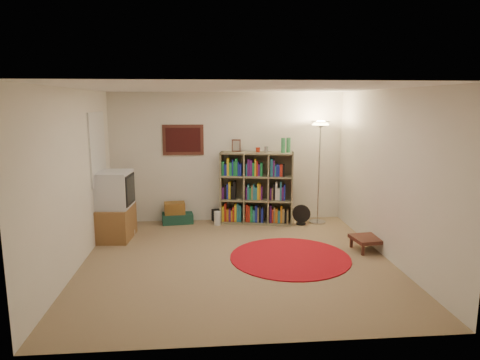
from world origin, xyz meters
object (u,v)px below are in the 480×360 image
object	(u,v)px
bookshelf	(256,189)
floor_fan	(301,215)
side_table	(368,239)
floor_lamp	(320,139)
tv_stand	(115,207)
suitcase	(178,218)

from	to	relation	value
bookshelf	floor_fan	bearing A→B (deg)	-3.81
bookshelf	floor_fan	xyz separation A→B (m)	(0.85, -0.23, -0.47)
floor_fan	side_table	bearing A→B (deg)	-55.87
floor_lamp	side_table	world-z (taller)	floor_lamp
floor_lamp	floor_fan	bearing A→B (deg)	-163.05
tv_stand	side_table	distance (m)	4.22
floor_fan	suitcase	size ratio (longest dim) A/B	0.62
floor_fan	bookshelf	bearing A→B (deg)	173.52
suitcase	tv_stand	bearing A→B (deg)	-145.79
bookshelf	side_table	world-z (taller)	bookshelf
suitcase	bookshelf	bearing A→B (deg)	-11.67
bookshelf	tv_stand	bearing A→B (deg)	-152.13
floor_lamp	suitcase	distance (m)	3.13
bookshelf	tv_stand	xyz separation A→B (m)	(-2.51, -0.76, -0.11)
suitcase	floor_fan	bearing A→B (deg)	-15.47
tv_stand	suitcase	world-z (taller)	tv_stand
tv_stand	floor_fan	bearing A→B (deg)	13.49
bookshelf	floor_fan	world-z (taller)	bookshelf
floor_lamp	suitcase	bearing A→B (deg)	174.91
floor_fan	suitcase	distance (m)	2.39
suitcase	side_table	distance (m)	3.60
floor_lamp	tv_stand	world-z (taller)	floor_lamp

